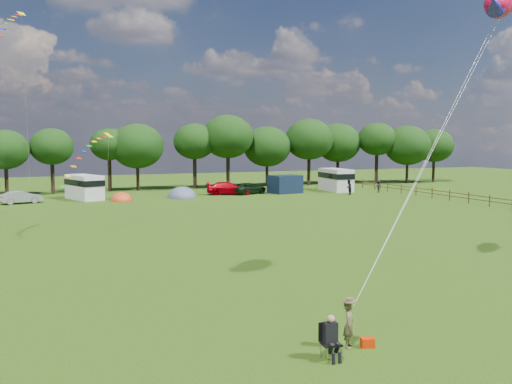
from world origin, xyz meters
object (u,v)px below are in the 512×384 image
object	(u,v)px
campervan_d	(336,179)
fish_kite	(498,3)
campervan_c	(84,186)
tent_orange	(122,201)
car_d	(248,188)
kite_flyer	(349,325)
car_b	(21,197)
camp_chair	(330,332)
car_c	(228,188)
walker_b	(378,186)
walker_a	(349,187)
tent_greyblue	(182,198)

from	to	relation	value
campervan_d	fish_kite	distance (m)	49.27
campervan_c	tent_orange	size ratio (longest dim) A/B	2.24
car_d	kite_flyer	distance (m)	53.17
car_b	camp_chair	size ratio (longest dim) A/B	2.77
car_d	camp_chair	distance (m)	54.13
campervan_c	campervan_d	size ratio (longest dim) A/B	1.01
tent_orange	kite_flyer	bearing A→B (deg)	-89.46
car_c	walker_b	distance (m)	19.43
camp_chair	car_c	bearing A→B (deg)	80.20
fish_kite	camp_chair	bearing A→B (deg)	167.47
car_d	tent_orange	bearing A→B (deg)	76.56
kite_flyer	walker_a	world-z (taller)	walker_a
fish_kite	walker_b	bearing A→B (deg)	23.47
tent_orange	walker_b	xyz separation A→B (m)	(32.37, -1.84, 0.78)
camp_chair	tent_orange	bearing A→B (deg)	94.77
campervan_d	camp_chair	bearing A→B (deg)	154.08
car_c	walker_a	size ratio (longest dim) A/B	2.83
campervan_c	campervan_d	bearing A→B (deg)	-110.95
campervan_d	kite_flyer	distance (m)	57.83
car_c	walker_a	world-z (taller)	walker_a
camp_chair	walker_b	distance (m)	57.46
kite_flyer	car_b	bearing A→B (deg)	53.77
car_d	walker_a	distance (m)	12.52
car_b	camp_chair	distance (m)	51.20
car_b	walker_a	size ratio (longest dim) A/B	2.14
tent_orange	walker_a	size ratio (longest dim) A/B	1.49
walker_a	walker_b	xyz separation A→B (m)	(5.15, 1.28, -0.13)
kite_flyer	walker_a	bearing A→B (deg)	10.75
tent_greyblue	camp_chair	size ratio (longest dim) A/B	2.65
campervan_c	campervan_d	world-z (taller)	campervan_d
kite_flyer	camp_chair	size ratio (longest dim) A/B	1.07
tent_orange	kite_flyer	size ratio (longest dim) A/B	1.80
tent_greyblue	fish_kite	size ratio (longest dim) A/B	1.03
campervan_c	kite_flyer	bearing A→B (deg)	165.55
fish_kite	walker_b	xyz separation A→B (m)	(20.55, 40.64, -12.61)
walker_b	camp_chair	bearing A→B (deg)	42.02
tent_orange	walker_a	world-z (taller)	walker_a
car_b	walker_a	bearing A→B (deg)	-114.18
car_c	tent_greyblue	bearing A→B (deg)	123.41
camp_chair	walker_a	xyz separation A→B (m)	(27.85, 45.76, 0.07)
campervan_c	walker_a	bearing A→B (deg)	-121.00
campervan_d	fish_kite	world-z (taller)	fish_kite
tent_greyblue	campervan_c	bearing A→B (deg)	167.19
tent_greyblue	walker_b	world-z (taller)	walker_b
campervan_c	fish_kite	distance (m)	49.90
camp_chair	walker_b	world-z (taller)	walker_b
tent_greyblue	walker_b	xyz separation A→B (m)	(25.23, -2.82, 0.78)
car_d	campervan_c	size ratio (longest dim) A/B	0.83
campervan_d	tent_orange	bearing A→B (deg)	98.41
tent_greyblue	kite_flyer	xyz separation A→B (m)	(-6.69, -49.20, 0.75)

